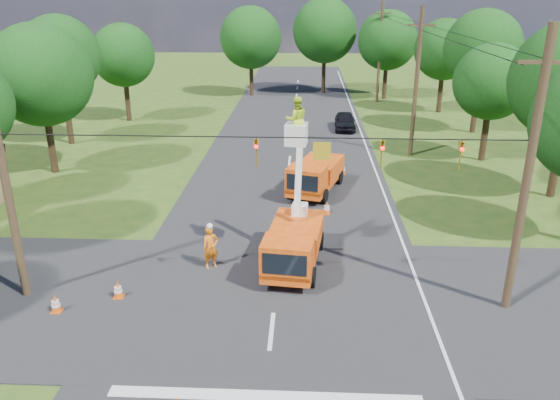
# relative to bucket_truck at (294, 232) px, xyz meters

# --- Properties ---
(ground) EXTENTS (140.00, 140.00, 0.00)m
(ground) POSITION_rel_bucket_truck_xyz_m (-0.64, 15.17, -1.56)
(ground) COLOR #294D17
(ground) RESTS_ON ground
(road_main) EXTENTS (12.00, 100.00, 0.06)m
(road_main) POSITION_rel_bucket_truck_xyz_m (-0.64, 15.17, -1.56)
(road_main) COLOR black
(road_main) RESTS_ON ground
(road_cross) EXTENTS (56.00, 10.00, 0.07)m
(road_cross) POSITION_rel_bucket_truck_xyz_m (-0.64, -2.83, -1.56)
(road_cross) COLOR black
(road_cross) RESTS_ON ground
(stop_bar) EXTENTS (9.00, 0.45, 0.02)m
(stop_bar) POSITION_rel_bucket_truck_xyz_m (-0.64, -8.03, -1.56)
(stop_bar) COLOR silver
(stop_bar) RESTS_ON ground
(edge_line) EXTENTS (0.12, 90.00, 0.02)m
(edge_line) POSITION_rel_bucket_truck_xyz_m (4.96, 15.17, -1.56)
(edge_line) COLOR silver
(edge_line) RESTS_ON ground
(bucket_truck) EXTENTS (2.61, 5.51, 7.09)m
(bucket_truck) POSITION_rel_bucket_truck_xyz_m (0.00, 0.00, 0.00)
(bucket_truck) COLOR orange
(bucket_truck) RESTS_ON ground
(second_truck) EXTENTS (3.50, 5.77, 2.03)m
(second_truck) POSITION_rel_bucket_truck_xyz_m (1.02, 9.08, -0.50)
(second_truck) COLOR orange
(second_truck) RESTS_ON ground
(ground_worker) EXTENTS (0.82, 0.74, 1.88)m
(ground_worker) POSITION_rel_bucket_truck_xyz_m (-3.44, -0.31, -0.62)
(ground_worker) COLOR orange
(ground_worker) RESTS_ON ground
(distant_car) EXTENTS (1.80, 4.22, 1.42)m
(distant_car) POSITION_rel_bucket_truck_xyz_m (3.71, 24.62, -0.85)
(distant_car) COLOR black
(distant_car) RESTS_ON ground
(traffic_cone_2) EXTENTS (0.38, 0.38, 0.71)m
(traffic_cone_2) POSITION_rel_bucket_truck_xyz_m (-0.22, 3.04, -1.20)
(traffic_cone_2) COLOR #E04D0B
(traffic_cone_2) RESTS_ON ground
(traffic_cone_3) EXTENTS (0.38, 0.38, 0.71)m
(traffic_cone_3) POSITION_rel_bucket_truck_xyz_m (1.58, 5.81, -1.20)
(traffic_cone_3) COLOR #E04D0B
(traffic_cone_3) RESTS_ON ground
(traffic_cone_4) EXTENTS (0.38, 0.38, 0.71)m
(traffic_cone_4) POSITION_rel_bucket_truck_xyz_m (-6.55, -2.88, -1.20)
(traffic_cone_4) COLOR #E04D0B
(traffic_cone_4) RESTS_ON ground
(traffic_cone_5) EXTENTS (0.38, 0.38, 0.71)m
(traffic_cone_5) POSITION_rel_bucket_truck_xyz_m (-8.48, -3.96, -1.20)
(traffic_cone_5) COLOR #E04D0B
(traffic_cone_5) RESTS_ON ground
(traffic_cone_6) EXTENTS (0.38, 0.38, 0.71)m
(traffic_cone_6) POSITION_rel_bucket_truck_xyz_m (2.81, 12.49, -1.20)
(traffic_cone_6) COLOR #E04D0B
(traffic_cone_6) RESTS_ON ground
(pole_right_near) EXTENTS (1.80, 0.30, 10.00)m
(pole_right_near) POSITION_rel_bucket_truck_xyz_m (7.86, -2.83, 3.54)
(pole_right_near) COLOR #4C3823
(pole_right_near) RESTS_ON ground
(pole_right_mid) EXTENTS (1.80, 0.30, 10.00)m
(pole_right_mid) POSITION_rel_bucket_truck_xyz_m (7.86, 17.17, 3.54)
(pole_right_mid) COLOR #4C3823
(pole_right_mid) RESTS_ON ground
(pole_right_far) EXTENTS (1.80, 0.30, 10.00)m
(pole_right_far) POSITION_rel_bucket_truck_xyz_m (7.86, 37.17, 3.54)
(pole_right_far) COLOR #4C3823
(pole_right_far) RESTS_ON ground
(pole_left) EXTENTS (0.30, 0.30, 9.00)m
(pole_left) POSITION_rel_bucket_truck_xyz_m (-10.14, -2.83, 2.94)
(pole_left) COLOR #4C3823
(pole_left) RESTS_ON ground
(signal_span) EXTENTS (18.00, 0.29, 1.07)m
(signal_span) POSITION_rel_bucket_truck_xyz_m (1.59, -2.83, 4.32)
(signal_span) COLOR black
(signal_span) RESTS_ON ground
(tree_left_d) EXTENTS (6.20, 6.20, 9.24)m
(tree_left_d) POSITION_rel_bucket_truck_xyz_m (-15.64, 12.17, 4.56)
(tree_left_d) COLOR #382616
(tree_left_d) RESTS_ON ground
(tree_left_e) EXTENTS (5.80, 5.80, 9.41)m
(tree_left_e) POSITION_rel_bucket_truck_xyz_m (-17.44, 19.17, 4.93)
(tree_left_e) COLOR #382616
(tree_left_e) RESTS_ON ground
(tree_left_f) EXTENTS (5.40, 5.40, 8.40)m
(tree_left_f) POSITION_rel_bucket_truck_xyz_m (-15.44, 27.17, 4.12)
(tree_left_f) COLOR #382616
(tree_left_f) RESTS_ON ground
(tree_right_c) EXTENTS (5.00, 5.00, 7.83)m
(tree_right_c) POSITION_rel_bucket_truck_xyz_m (12.56, 16.17, 3.75)
(tree_right_c) COLOR #382616
(tree_right_c) RESTS_ON ground
(tree_right_d) EXTENTS (6.00, 6.00, 9.70)m
(tree_right_d) POSITION_rel_bucket_truck_xyz_m (14.16, 24.17, 5.12)
(tree_right_d) COLOR #382616
(tree_right_d) RESTS_ON ground
(tree_right_e) EXTENTS (5.60, 5.60, 8.63)m
(tree_right_e) POSITION_rel_bucket_truck_xyz_m (13.16, 32.17, 4.25)
(tree_right_e) COLOR #382616
(tree_right_e) RESTS_ON ground
(tree_far_a) EXTENTS (6.60, 6.60, 9.50)m
(tree_far_a) POSITION_rel_bucket_truck_xyz_m (-5.64, 40.17, 4.63)
(tree_far_a) COLOR #382616
(tree_far_a) RESTS_ON ground
(tree_far_b) EXTENTS (7.00, 7.00, 10.32)m
(tree_far_b) POSITION_rel_bucket_truck_xyz_m (2.36, 42.17, 5.25)
(tree_far_b) COLOR #382616
(tree_far_b) RESTS_ON ground
(tree_far_c) EXTENTS (6.20, 6.20, 9.18)m
(tree_far_c) POSITION_rel_bucket_truck_xyz_m (8.86, 39.17, 4.50)
(tree_far_c) COLOR #382616
(tree_far_c) RESTS_ON ground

